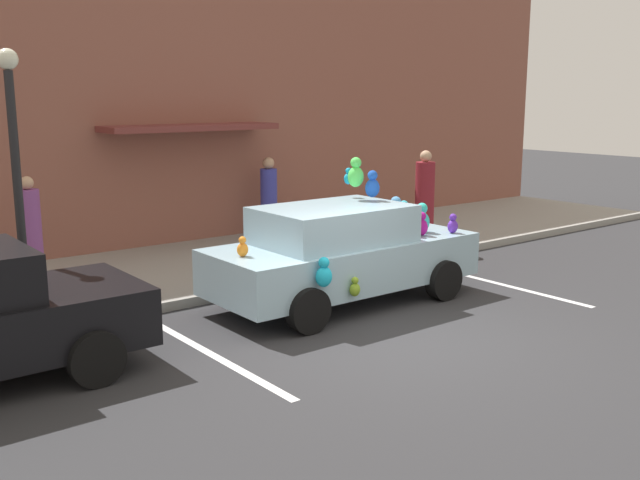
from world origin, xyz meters
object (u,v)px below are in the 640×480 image
at_px(pedestrian_near_shopfront, 425,201).
at_px(plush_covered_car, 342,252).
at_px(street_lamp_post, 15,156).
at_px(pedestrian_by_lamp, 269,200).
at_px(pedestrian_walking_past, 31,235).
at_px(teddy_bear_on_sidewalk, 328,249).

bearing_deg(pedestrian_near_shopfront, plush_covered_car, -153.04).
relative_size(street_lamp_post, pedestrian_near_shopfront, 1.88).
relative_size(street_lamp_post, pedestrian_by_lamp, 2.11).
bearing_deg(pedestrian_walking_past, teddy_bear_on_sidewalk, -20.70).
bearing_deg(pedestrian_walking_past, pedestrian_by_lamp, 11.69).
bearing_deg(pedestrian_walking_past, street_lamp_post, -109.31).
bearing_deg(teddy_bear_on_sidewalk, street_lamp_post, 179.98).
bearing_deg(pedestrian_by_lamp, street_lamp_post, -154.24).
relative_size(pedestrian_walking_past, pedestrian_by_lamp, 1.03).
height_order(teddy_bear_on_sidewalk, street_lamp_post, street_lamp_post).
xyz_separation_m(pedestrian_near_shopfront, pedestrian_by_lamp, (-2.06, 2.67, -0.09)).
relative_size(pedestrian_near_shopfront, pedestrian_walking_past, 1.09).
distance_m(street_lamp_post, pedestrian_walking_past, 2.36).
relative_size(pedestrian_near_shopfront, pedestrian_by_lamp, 1.12).
xyz_separation_m(plush_covered_car, street_lamp_post, (-4.25, 1.72, 1.59)).
bearing_deg(pedestrian_near_shopfront, pedestrian_by_lamp, 127.64).
distance_m(teddy_bear_on_sidewalk, street_lamp_post, 5.70).
distance_m(plush_covered_car, street_lamp_post, 4.85).
xyz_separation_m(teddy_bear_on_sidewalk, pedestrian_walking_past, (-4.72, 1.78, 0.56)).
xyz_separation_m(plush_covered_car, pedestrian_walking_past, (-3.62, 3.50, 0.17)).
height_order(street_lamp_post, pedestrian_near_shopfront, street_lamp_post).
distance_m(teddy_bear_on_sidewalk, pedestrian_walking_past, 5.07).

